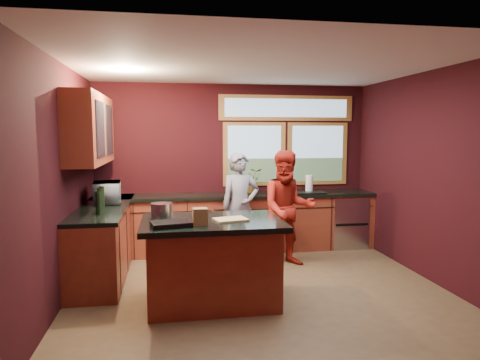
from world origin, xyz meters
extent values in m
plane|color=brown|center=(0.00, 0.00, 0.00)|extent=(4.50, 4.50, 0.00)
cube|color=black|center=(0.00, 2.00, 1.35)|extent=(4.50, 0.02, 2.70)
cube|color=black|center=(0.00, -2.00, 1.35)|extent=(4.50, 0.02, 2.70)
cube|color=black|center=(-2.25, 0.00, 1.35)|extent=(0.02, 4.00, 2.70)
cube|color=black|center=(2.25, 0.00, 1.35)|extent=(0.02, 4.00, 2.70)
cube|color=silver|center=(0.00, 0.00, 2.70)|extent=(4.50, 4.00, 0.02)
cube|color=#758FA3|center=(0.35, 1.99, 1.55)|extent=(1.06, 0.02, 1.06)
cube|color=#758FA3|center=(1.45, 1.99, 1.55)|extent=(1.06, 0.02, 1.06)
cube|color=olive|center=(0.90, 1.99, 2.32)|extent=(2.30, 0.02, 0.42)
cube|color=maroon|center=(-2.07, 0.85, 1.95)|extent=(0.36, 1.80, 0.90)
cube|color=maroon|center=(0.00, 1.70, 0.44)|extent=(4.50, 0.60, 0.88)
cube|color=black|center=(0.00, 1.69, 0.91)|extent=(4.50, 0.64, 0.05)
cube|color=#B7B7BC|center=(1.85, 1.68, 0.42)|extent=(0.60, 0.58, 0.85)
cube|color=black|center=(1.10, 1.66, 0.91)|extent=(0.66, 0.46, 0.05)
cube|color=maroon|center=(-1.95, 0.85, 0.44)|extent=(0.60, 2.30, 0.88)
cube|color=black|center=(-1.94, 0.85, 0.91)|extent=(0.64, 2.30, 0.05)
cube|color=maroon|center=(-0.60, -0.39, 0.44)|extent=(1.40, 0.90, 0.88)
cube|color=black|center=(-0.60, -0.39, 0.92)|extent=(1.55, 1.05, 0.06)
imported|color=slate|center=(-0.02, 1.20, 0.81)|extent=(0.64, 0.47, 1.61)
imported|color=maroon|center=(0.60, 0.81, 0.83)|extent=(0.85, 0.68, 1.66)
imported|color=#999999|center=(-1.92, 1.10, 1.08)|extent=(0.42, 0.57, 0.30)
imported|color=#999999|center=(0.25, 1.75, 1.13)|extent=(0.36, 0.32, 0.40)
cylinder|color=white|center=(1.22, 1.70, 1.07)|extent=(0.12, 0.12, 0.28)
cube|color=tan|center=(-0.40, -0.44, 0.95)|extent=(0.40, 0.32, 0.02)
cylinder|color=#B6B6BB|center=(-1.15, -0.24, 1.03)|extent=(0.24, 0.24, 0.18)
cube|color=brown|center=(-0.75, -0.64, 1.03)|extent=(0.15, 0.13, 0.18)
cube|color=black|center=(-1.05, -0.64, 0.97)|extent=(0.45, 0.35, 0.05)
camera|label=1|loc=(-1.05, -5.03, 1.90)|focal=32.00mm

